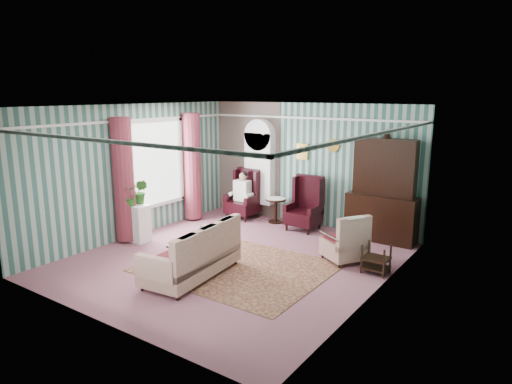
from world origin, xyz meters
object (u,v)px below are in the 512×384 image
Objects in this scene: nest_table at (376,258)px; plant_stand at (137,223)px; seated_woman at (242,195)px; round_side_table at (276,211)px; bookcase at (259,174)px; wingback_right at (304,204)px; sofa at (191,246)px; floral_armchair at (345,234)px; dresser_hutch at (383,187)px; wingback_left at (242,194)px; coffee_table at (196,255)px.

plant_stand reaches higher than nest_table.
seated_woman is 1.97× the size of round_side_table.
bookcase reaches higher than round_side_table.
sofa is at bearing -94.05° from wingback_right.
bookcase is 2.80× the size of plant_stand.
round_side_table is 2.88m from floral_armchair.
floral_armchair is (2.47, -1.48, 0.24)m from round_side_table.
bookcase is 3.39m from plant_stand.
nest_table is at bearing -72.61° from dresser_hutch.
wingback_left is 4.37m from nest_table.
wingback_right reaches higher than floral_armchair.
wingback_right is at bearing 47.16° from plant_stand.
wingback_right is at bearing -171.23° from dresser_hutch.
bookcase is 2.08× the size of floral_armchair.
dresser_hutch is 1.86m from wingback_right.
bookcase is 4.15m from sofa.
floral_armchair is at bearing -94.82° from dresser_hutch.
plant_stand is at bearing 169.63° from coffee_table.
dresser_hutch reaches higher than floral_armchair.
round_side_table is at bearing 91.41° from floral_armchair.
plant_stand reaches higher than coffee_table.
dresser_hutch is 5.31m from plant_stand.
dresser_hutch is 1.89× the size of wingback_left.
wingback_left reaches higher than floral_armchair.
bookcase is 0.70m from seated_woman.
floral_armchair is 1.14× the size of coffee_table.
seated_woman is at bearing 0.00° from wingback_left.
bookcase is 1.79× the size of wingback_right.
sofa is at bearing -142.36° from nest_table.
nest_table is 5.02m from plant_stand.
seated_woman is 0.61× the size of sofa.
sofa is 2.89m from floral_armchair.
wingback_right is 2.81m from nest_table.
wingback_left is (-3.50, -0.27, -0.55)m from dresser_hutch.
wingback_right is at bearing 0.00° from wingback_left.
wingback_right is 1.16× the size of floral_armchair.
coffee_table is at bearing -68.65° from seated_woman.
nest_table is at bearing -20.85° from wingback_left.
seated_woman is 2.87m from plant_stand.
bookcase reaches higher than sofa.
sofa is 1.80× the size of floral_armchair.
seated_woman is (-0.25, -0.39, -0.53)m from bookcase.
bookcase is at bearing 105.44° from coffee_table.
bookcase is 3.73× the size of round_side_table.
wingback_right is at bearing 80.34° from coffee_table.
round_side_table is 3.60m from nest_table.
round_side_table is (0.65, -0.24, -0.82)m from bookcase.
coffee_table is (-2.15, -1.79, -0.33)m from floral_armchair.
nest_table is 3.26m from sofa.
wingback_right is 3.76m from plant_stand.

